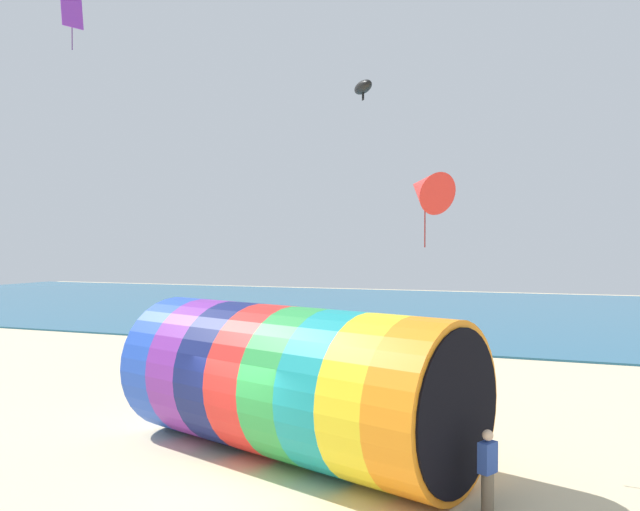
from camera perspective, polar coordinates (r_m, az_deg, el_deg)
ground_plane at (r=14.24m, az=-9.49°, el=-20.04°), size 120.00×120.00×0.00m
sea at (r=49.93m, az=12.63°, el=-4.95°), size 120.00×40.00×0.10m
giant_inflatable_tube at (r=15.28m, az=-2.58°, el=-11.47°), size 9.50×6.27×3.63m
kite_handler at (r=12.86m, az=15.07°, el=-18.52°), size 0.37×0.42×1.61m
kite_black_parafoil at (r=22.00m, az=3.96°, el=15.10°), size 1.12×1.32×0.65m
kite_red_delta at (r=15.27m, az=9.58°, el=6.03°), size 1.65×1.63×2.05m
kite_purple_diamond at (r=22.60m, az=-21.74°, el=19.88°), size 0.44×0.69×1.68m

